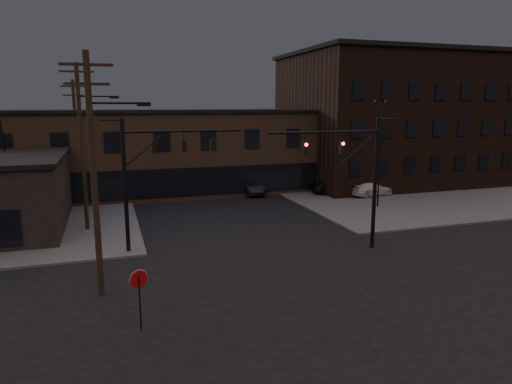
% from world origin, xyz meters
% --- Properties ---
extents(ground, '(140.00, 140.00, 0.00)m').
position_xyz_m(ground, '(0.00, 0.00, 0.00)').
color(ground, black).
rests_on(ground, ground).
extents(sidewalk_ne, '(30.00, 30.00, 0.15)m').
position_xyz_m(sidewalk_ne, '(22.00, 22.00, 0.07)').
color(sidewalk_ne, '#474744').
rests_on(sidewalk_ne, ground).
extents(building_row, '(40.00, 12.00, 8.00)m').
position_xyz_m(building_row, '(0.00, 28.00, 4.00)').
color(building_row, brown).
rests_on(building_row, ground).
extents(building_right, '(22.00, 16.00, 14.00)m').
position_xyz_m(building_right, '(22.00, 26.00, 7.00)').
color(building_right, black).
rests_on(building_right, ground).
extents(traffic_signal_near, '(7.12, 0.24, 8.00)m').
position_xyz_m(traffic_signal_near, '(5.36, 4.50, 4.93)').
color(traffic_signal_near, black).
rests_on(traffic_signal_near, ground).
extents(traffic_signal_far, '(7.12, 0.24, 8.00)m').
position_xyz_m(traffic_signal_far, '(-6.72, 8.00, 5.01)').
color(traffic_signal_far, black).
rests_on(traffic_signal_far, ground).
extents(stop_sign, '(0.72, 0.33, 2.48)m').
position_xyz_m(stop_sign, '(-8.00, -1.99, 1.84)').
color(stop_sign, black).
rests_on(stop_sign, ground).
extents(utility_pole_near, '(3.70, 0.28, 11.00)m').
position_xyz_m(utility_pole_near, '(-9.43, 2.00, 5.87)').
color(utility_pole_near, black).
rests_on(utility_pole_near, ground).
extents(utility_pole_mid, '(3.70, 0.28, 11.50)m').
position_xyz_m(utility_pole_mid, '(-10.44, 14.00, 6.13)').
color(utility_pole_mid, black).
rests_on(utility_pole_mid, ground).
extents(utility_pole_far, '(2.20, 0.28, 11.00)m').
position_xyz_m(utility_pole_far, '(-11.50, 26.00, 5.78)').
color(utility_pole_far, black).
rests_on(utility_pole_far, ground).
extents(lot_light_a, '(1.50, 0.28, 9.14)m').
position_xyz_m(lot_light_a, '(13.00, 14.00, 5.51)').
color(lot_light_a, black).
rests_on(lot_light_a, ground).
extents(lot_light_b, '(1.50, 0.28, 9.14)m').
position_xyz_m(lot_light_b, '(19.00, 19.00, 5.51)').
color(lot_light_b, black).
rests_on(lot_light_b, ground).
extents(parked_car_lot_a, '(4.20, 2.10, 1.38)m').
position_xyz_m(parked_car_lot_a, '(11.98, 20.49, 0.84)').
color(parked_car_lot_a, black).
rests_on(parked_car_lot_a, sidewalk_ne).
extents(parked_car_lot_b, '(4.85, 2.65, 1.33)m').
position_xyz_m(parked_car_lot_b, '(15.04, 18.36, 0.82)').
color(parked_car_lot_b, silver).
rests_on(parked_car_lot_b, sidewalk_ne).
extents(car_crossing, '(2.16, 5.14, 1.65)m').
position_xyz_m(car_crossing, '(4.62, 23.53, 0.83)').
color(car_crossing, black).
rests_on(car_crossing, ground).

